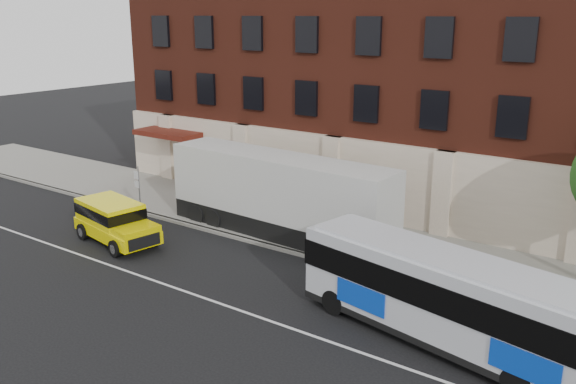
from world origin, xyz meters
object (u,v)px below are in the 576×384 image
Objects in this scene: shipping_container at (279,197)px; yellow_suv at (114,219)px; city_bus at (459,301)px; sign_pole at (138,186)px.

yellow_suv is at bearing -139.46° from shipping_container.
city_bus is 0.95× the size of shipping_container.
city_bus is 2.22× the size of yellow_suv.
city_bus is at bearing -25.58° from shipping_container.
sign_pole is at bearing 123.69° from yellow_suv.
sign_pole reaches higher than yellow_suv.
yellow_suv is 0.43× the size of shipping_container.
shipping_container reaches higher than yellow_suv.
shipping_container is (-10.51, 5.03, 0.27)m from city_bus.
sign_pole is at bearing -170.89° from shipping_container.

